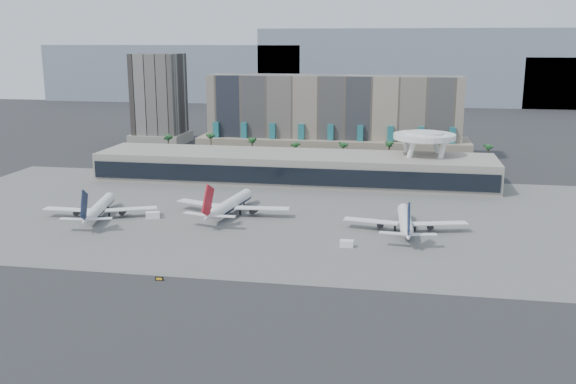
% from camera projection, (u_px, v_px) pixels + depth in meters
% --- Properties ---
extents(ground, '(900.00, 900.00, 0.00)m').
position_uv_depth(ground, '(226.00, 267.00, 172.95)').
color(ground, '#232326').
rests_on(ground, ground).
extents(apron_pad, '(260.00, 130.00, 0.06)m').
position_uv_depth(apron_pad, '(268.00, 214.00, 225.64)').
color(apron_pad, '#5B5B59').
rests_on(apron_pad, ground).
extents(mountain_ridge, '(680.00, 60.00, 70.00)m').
position_uv_depth(mountain_ridge, '(385.00, 72.00, 611.59)').
color(mountain_ridge, gray).
rests_on(mountain_ridge, ground).
extents(hotel, '(140.00, 30.00, 42.00)m').
position_uv_depth(hotel, '(333.00, 124.00, 334.47)').
color(hotel, gray).
rests_on(hotel, ground).
extents(office_tower, '(30.00, 30.00, 52.00)m').
position_uv_depth(office_tower, '(159.00, 104.00, 375.41)').
color(office_tower, black).
rests_on(office_tower, ground).
extents(terminal, '(170.00, 32.50, 14.50)m').
position_uv_depth(terminal, '(293.00, 166.00, 276.68)').
color(terminal, '#A39C8F').
rests_on(terminal, ground).
extents(saucer_structure, '(26.00, 26.00, 21.89)m').
position_uv_depth(saucer_structure, '(424.00, 140.00, 270.47)').
color(saucer_structure, white).
rests_on(saucer_structure, ground).
extents(palm_row, '(157.80, 2.80, 13.10)m').
position_uv_depth(palm_row, '(320.00, 145.00, 308.25)').
color(palm_row, brown).
rests_on(palm_row, ground).
extents(airliner_left, '(38.43, 39.95, 13.94)m').
position_uv_depth(airliner_left, '(99.00, 208.00, 219.49)').
color(airliner_left, white).
rests_on(airliner_left, ground).
extents(airliner_centre, '(41.87, 43.35, 15.00)m').
position_uv_depth(airliner_centre, '(230.00, 204.00, 223.27)').
color(airliner_centre, white).
rests_on(airliner_centre, ground).
extents(airliner_right, '(39.60, 40.80, 14.08)m').
position_uv_depth(airliner_right, '(405.00, 221.00, 203.66)').
color(airliner_right, white).
rests_on(airliner_right, ground).
extents(service_vehicle_a, '(5.16, 3.75, 2.28)m').
position_uv_depth(service_vehicle_a, '(153.00, 215.00, 219.42)').
color(service_vehicle_a, white).
rests_on(service_vehicle_a, ground).
extents(service_vehicle_b, '(3.97, 2.27, 2.04)m').
position_uv_depth(service_vehicle_b, '(347.00, 244.00, 189.14)').
color(service_vehicle_b, white).
rests_on(service_vehicle_b, ground).
extents(taxiway_sign, '(2.16, 0.49, 0.97)m').
position_uv_depth(taxiway_sign, '(159.00, 279.00, 162.82)').
color(taxiway_sign, black).
rests_on(taxiway_sign, ground).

